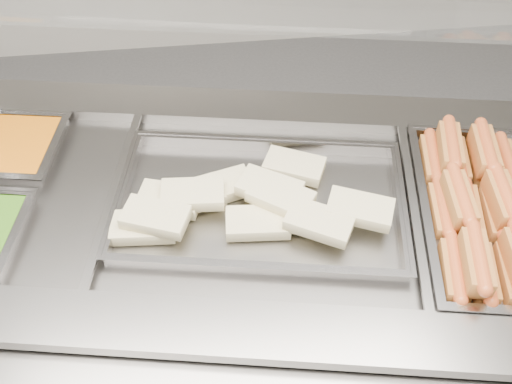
{
  "coord_description": "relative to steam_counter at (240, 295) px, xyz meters",
  "views": [
    {
      "loc": [
        -0.03,
        -0.68,
        2.11
      ],
      "look_at": [
        0.08,
        0.3,
        1.0
      ],
      "focal_mm": 40.0,
      "sensor_mm": 36.0,
      "label": 1
    }
  ],
  "objects": [
    {
      "name": "steam_counter",
      "position": [
        0.0,
        0.0,
        0.0
      ],
      "size": [
        2.17,
        1.25,
        0.98
      ],
      "color": "slate",
      "rests_on": "ground"
    },
    {
      "name": "sneeze_guard",
      "position": [
        0.04,
        0.23,
        0.89
      ],
      "size": [
        1.82,
        0.63,
        0.48
      ],
      "color": "silver",
      "rests_on": "steam_counter"
    },
    {
      "name": "pan_hotdogs",
      "position": [
        0.67,
        -0.12,
        0.44
      ],
      "size": [
        0.47,
        0.65,
        0.11
      ],
      "color": "gray",
      "rests_on": "steam_counter"
    },
    {
      "name": "pan_wraps",
      "position": [
        0.06,
        -0.01,
        0.46
      ],
      "size": [
        0.81,
        0.56,
        0.08
      ],
      "color": "gray",
      "rests_on": "steam_counter"
    },
    {
      "name": "pan_beans",
      "position": [
        -0.66,
        0.28,
        0.45
      ],
      "size": [
        0.37,
        0.32,
        0.11
      ],
      "color": "gray",
      "rests_on": "steam_counter"
    },
    {
      "name": "hotdogs_in_buns",
      "position": [
        0.66,
        -0.14,
        0.5
      ],
      "size": [
        0.39,
        0.61,
        0.13
      ],
      "color": "#A95623",
      "rests_on": "pan_hotdogs"
    },
    {
      "name": "tortilla_wraps",
      "position": [
        0.0,
        -0.03,
        0.5
      ],
      "size": [
        0.73,
        0.39,
        0.07
      ],
      "color": "beige",
      "rests_on": "pan_wraps"
    }
  ]
}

